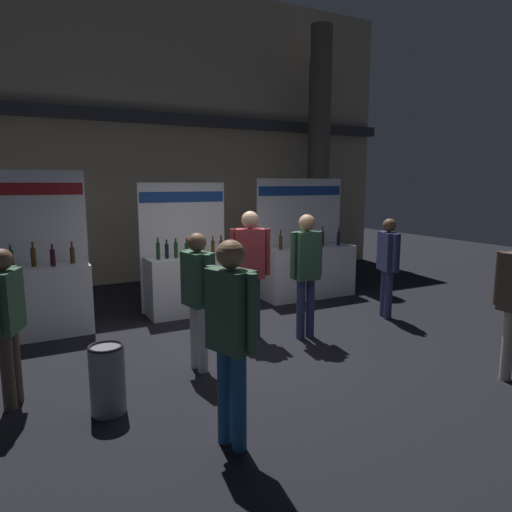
{
  "coord_description": "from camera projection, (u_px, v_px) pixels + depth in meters",
  "views": [
    {
      "loc": [
        -2.52,
        -5.49,
        2.21
      ],
      "look_at": [
        0.66,
        0.58,
        1.12
      ],
      "focal_mm": 32.04,
      "sensor_mm": 36.0,
      "label": 1
    }
  ],
  "objects": [
    {
      "name": "ground_plane",
      "position": [
        234.0,
        345.0,
        6.31
      ],
      "size": [
        25.59,
        25.59,
        0.0
      ],
      "primitive_type": "plane",
      "color": "black"
    },
    {
      "name": "hall_colonnade",
      "position": [
        141.0,
        135.0,
        9.95
      ],
      "size": [
        12.79,
        1.4,
        6.56
      ],
      "color": "tan",
      "rests_on": "ground_plane"
    },
    {
      "name": "exhibitor_booth_0",
      "position": [
        25.0,
        295.0,
        6.57
      ],
      "size": [
        1.86,
        0.66,
        2.4
      ],
      "color": "white",
      "rests_on": "ground_plane"
    },
    {
      "name": "exhibitor_booth_1",
      "position": [
        190.0,
        279.0,
        7.82
      ],
      "size": [
        1.54,
        0.66,
        2.22
      ],
      "color": "white",
      "rests_on": "ground_plane"
    },
    {
      "name": "exhibitor_booth_2",
      "position": [
        307.0,
        267.0,
        8.95
      ],
      "size": [
        1.94,
        0.66,
        2.3
      ],
      "color": "white",
      "rests_on": "ground_plane"
    },
    {
      "name": "trash_bin",
      "position": [
        107.0,
        379.0,
        4.41
      ],
      "size": [
        0.34,
        0.34,
        0.68
      ],
      "color": "slate",
      "rests_on": "ground_plane"
    },
    {
      "name": "visitor_0",
      "position": [
        306.0,
        265.0,
        6.46
      ],
      "size": [
        0.51,
        0.25,
        1.78
      ],
      "rotation": [
        0.0,
        0.0,
        3.09
      ],
      "color": "navy",
      "rests_on": "ground_plane"
    },
    {
      "name": "visitor_1",
      "position": [
        231.0,
        326.0,
        3.72
      ],
      "size": [
        0.34,
        0.53,
        1.77
      ],
      "rotation": [
        0.0,
        0.0,
        5.04
      ],
      "color": "navy",
      "rests_on": "ground_plane"
    },
    {
      "name": "visitor_3",
      "position": [
        388.0,
        259.0,
        7.47
      ],
      "size": [
        0.35,
        0.57,
        1.65
      ],
      "rotation": [
        0.0,
        0.0,
        1.21
      ],
      "color": "navy",
      "rests_on": "ground_plane"
    },
    {
      "name": "visitor_4",
      "position": [
        198.0,
        289.0,
        5.33
      ],
      "size": [
        0.31,
        0.54,
        1.65
      ],
      "rotation": [
        0.0,
        0.0,
        4.86
      ],
      "color": "silver",
      "rests_on": "ground_plane"
    },
    {
      "name": "visitor_5",
      "position": [
        250.0,
        262.0,
        6.46
      ],
      "size": [
        0.53,
        0.39,
        1.83
      ],
      "rotation": [
        0.0,
        0.0,
        2.74
      ],
      "color": "navy",
      "rests_on": "ground_plane"
    },
    {
      "name": "visitor_7",
      "position": [
        6.0,
        314.0,
        4.45
      ],
      "size": [
        0.35,
        0.57,
        1.6
      ],
      "rotation": [
        0.0,
        0.0,
        4.37
      ],
      "color": "#47382D",
      "rests_on": "ground_plane"
    }
  ]
}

